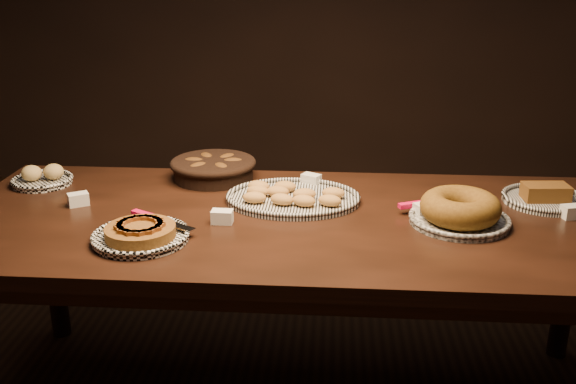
# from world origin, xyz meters

# --- Properties ---
(buffet_table) EXTENTS (2.40, 1.00, 0.75)m
(buffet_table) POSITION_xyz_m (0.00, 0.00, 0.68)
(buffet_table) COLOR black
(buffet_table) RESTS_ON ground
(apple_tart_plate) EXTENTS (0.32, 0.33, 0.06)m
(apple_tart_plate) POSITION_xyz_m (-0.48, -0.23, 0.77)
(apple_tart_plate) COLOR white
(apple_tart_plate) RESTS_ON buffet_table
(madeleine_platter) EXTENTS (0.48, 0.39, 0.05)m
(madeleine_platter) POSITION_xyz_m (-0.03, 0.14, 0.77)
(madeleine_platter) COLOR black
(madeleine_platter) RESTS_ON buffet_table
(bundt_cake_plate) EXTENTS (0.37, 0.36, 0.10)m
(bundt_cake_plate) POSITION_xyz_m (0.54, -0.02, 0.79)
(bundt_cake_plate) COLOR black
(bundt_cake_plate) RESTS_ON buffet_table
(croissant_basket) EXTENTS (0.39, 0.39, 0.09)m
(croissant_basket) POSITION_xyz_m (-0.36, 0.38, 0.80)
(croissant_basket) COLOR black
(croissant_basket) RESTS_ON buffet_table
(bread_roll_plate) EXTENTS (0.23, 0.23, 0.07)m
(bread_roll_plate) POSITION_xyz_m (-1.02, 0.27, 0.77)
(bread_roll_plate) COLOR white
(bread_roll_plate) RESTS_ON buffet_table
(loaf_plate) EXTENTS (0.30, 0.30, 0.07)m
(loaf_plate) POSITION_xyz_m (0.88, 0.20, 0.77)
(loaf_plate) COLOR black
(loaf_plate) RESTS_ON buffet_table
(tent_cards) EXTENTS (1.80, 0.46, 0.04)m
(tent_cards) POSITION_xyz_m (0.07, 0.08, 0.77)
(tent_cards) COLOR white
(tent_cards) RESTS_ON buffet_table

